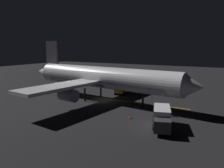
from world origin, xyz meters
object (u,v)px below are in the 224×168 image
object	(u,v)px
catering_truck	(123,88)
ground_crew_worker	(166,110)
baggage_truck	(162,118)
traffic_cone_near_right	(130,105)
traffic_cone_under_wing	(139,103)
traffic_cone_far	(151,96)
traffic_cone_near_left	(130,117)
airliner	(101,78)

from	to	relation	value
catering_truck	ground_crew_worker	size ratio (longest dim) A/B	3.37
baggage_truck	traffic_cone_near_right	world-z (taller)	baggage_truck
ground_crew_worker	traffic_cone_under_wing	distance (m)	7.53
traffic_cone_under_wing	traffic_cone_far	bearing A→B (deg)	-178.89
ground_crew_worker	traffic_cone_under_wing	xyz separation A→B (m)	(-4.20, -6.22, -0.64)
baggage_truck	ground_crew_worker	size ratio (longest dim) A/B	3.88
ground_crew_worker	traffic_cone_near_left	bearing A→B (deg)	-46.17
catering_truck	traffic_cone_near_left	size ratio (longest dim) A/B	10.66
traffic_cone_far	traffic_cone_under_wing	bearing A→B (deg)	1.11
airliner	traffic_cone_near_left	bearing A→B (deg)	52.40
baggage_truck	traffic_cone_near_left	world-z (taller)	baggage_truck
catering_truck	ground_crew_worker	bearing A→B (deg)	48.95
airliner	traffic_cone_near_right	bearing A→B (deg)	79.30
traffic_cone_near_right	airliner	bearing A→B (deg)	-100.70
traffic_cone_near_left	traffic_cone_under_wing	size ratio (longest dim) A/B	1.00
ground_crew_worker	traffic_cone_near_right	world-z (taller)	ground_crew_worker
catering_truck	traffic_cone_under_wing	distance (m)	10.39
baggage_truck	traffic_cone_under_wing	size ratio (longest dim) A/B	12.28
traffic_cone_near_left	traffic_cone_far	distance (m)	15.19
baggage_truck	traffic_cone_near_left	bearing A→B (deg)	-104.70
catering_truck	traffic_cone_far	xyz separation A→B (m)	(0.69, 7.03, -1.02)
traffic_cone_near_left	catering_truck	bearing A→B (deg)	-149.87
airliner	catering_truck	world-z (taller)	airliner
catering_truck	traffic_cone_near_right	xyz separation A→B (m)	(9.37, 6.17, -1.02)
baggage_truck	traffic_cone_near_left	size ratio (longest dim) A/B	12.28
traffic_cone_near_left	traffic_cone_near_right	distance (m)	7.02
ground_crew_worker	traffic_cone_far	bearing A→B (deg)	-149.93
catering_truck	traffic_cone_near_right	world-z (taller)	catering_truck
airliner	traffic_cone_under_wing	size ratio (longest dim) A/B	71.61
baggage_truck	catering_truck	distance (m)	22.33
traffic_cone_near_right	traffic_cone_far	bearing A→B (deg)	174.32
traffic_cone_under_wing	traffic_cone_far	world-z (taller)	same
catering_truck	traffic_cone_under_wing	bearing A→B (deg)	43.87
traffic_cone_near_left	traffic_cone_near_right	xyz separation A→B (m)	(-6.36, -2.96, 0.00)
airliner	baggage_truck	bearing A→B (deg)	59.21
traffic_cone_near_left	baggage_truck	bearing A→B (deg)	75.30
traffic_cone_under_wing	traffic_cone_near_right	bearing A→B (deg)	-27.38
catering_truck	traffic_cone_far	size ratio (longest dim) A/B	10.66
ground_crew_worker	traffic_cone_near_left	distance (m)	5.93
baggage_truck	traffic_cone_near_right	bearing A→B (deg)	-133.38
airliner	ground_crew_worker	world-z (taller)	airliner
traffic_cone_near_left	traffic_cone_far	xyz separation A→B (m)	(-15.05, -2.10, 0.00)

